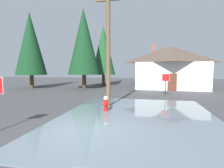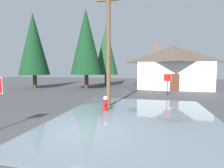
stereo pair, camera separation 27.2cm
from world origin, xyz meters
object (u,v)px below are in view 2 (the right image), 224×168
at_px(house, 173,66).
at_px(pine_tree_tall_left, 34,44).
at_px(utility_pole, 108,47).
at_px(pine_tree_mid_left, 106,50).
at_px(fire_hydrant, 106,104).
at_px(stop_sign_far, 167,81).
at_px(pine_tree_short_left, 86,42).

height_order(house, pine_tree_tall_left, pine_tree_tall_left).
bearing_deg(utility_pole, pine_tree_mid_left, 105.79).
xyz_separation_m(fire_hydrant, stop_sign_far, (4.03, 6.79, 1.01)).
bearing_deg(pine_tree_tall_left, house, 13.52).
bearing_deg(pine_tree_tall_left, pine_tree_short_left, 9.20).
bearing_deg(pine_tree_short_left, pine_tree_mid_left, 76.54).
height_order(utility_pole, stop_sign_far, utility_pole).
height_order(fire_hydrant, house, house).
bearing_deg(utility_pole, fire_hydrant, -83.74).
height_order(pine_tree_mid_left, pine_tree_short_left, pine_tree_short_left).
distance_m(house, pine_tree_tall_left, 18.41).
bearing_deg(pine_tree_mid_left, house, -11.63).
bearing_deg(fire_hydrant, house, 70.31).
relative_size(fire_hydrant, pine_tree_short_left, 0.09).
distance_m(pine_tree_mid_left, pine_tree_short_left, 5.31).
bearing_deg(pine_tree_tall_left, utility_pole, -36.03).
bearing_deg(pine_tree_short_left, fire_hydrant, -63.46).
relative_size(utility_pole, pine_tree_short_left, 0.75).
relative_size(utility_pole, pine_tree_tall_left, 0.78).
relative_size(utility_pole, house, 0.81).
bearing_deg(fire_hydrant, stop_sign_far, 59.32).
distance_m(fire_hydrant, pine_tree_tall_left, 17.00).
bearing_deg(utility_pole, pine_tree_short_left, 118.73).
distance_m(fire_hydrant, stop_sign_far, 7.96).
bearing_deg(house, pine_tree_tall_left, -166.48).
relative_size(stop_sign_far, pine_tree_mid_left, 0.23).
bearing_deg(fire_hydrant, pine_tree_short_left, 116.54).
distance_m(utility_pole, pine_tree_short_left, 11.68).
relative_size(fire_hydrant, stop_sign_far, 0.45).
distance_m(stop_sign_far, pine_tree_mid_left, 13.45).
bearing_deg(pine_tree_tall_left, stop_sign_far, -11.83).
xyz_separation_m(fire_hydrant, pine_tree_short_left, (-5.67, 11.36, 5.48)).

